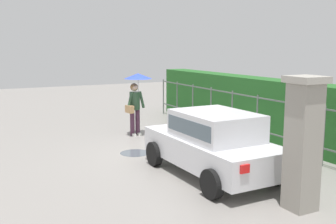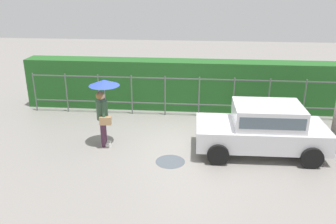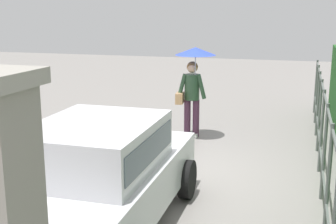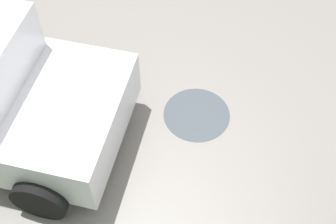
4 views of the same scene
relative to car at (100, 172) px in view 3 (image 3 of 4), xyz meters
The scene contains 5 objects.
ground_plane 2.35m from the car, behind, with size 40.00×40.00×0.00m, color gray.
car is the anchor object (origin of this frame).
pedestrian 4.72m from the car, behind, with size 0.90×0.90×2.05m.
fence_section 3.75m from the car, 131.72° to the left, with size 11.31×0.05×1.50m.
puddle_near 2.85m from the car, 162.19° to the right, with size 0.83×0.83×0.00m, color #4C545B.
Camera 3 is at (7.09, 2.15, 2.81)m, focal length 47.42 mm.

